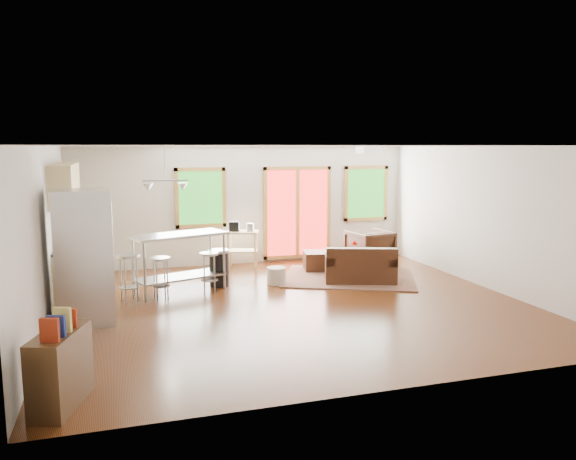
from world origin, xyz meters
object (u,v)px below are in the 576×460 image
object	(u,v)px
armchair	(369,246)
coffee_table	(360,256)
ottoman	(318,261)
rug	(349,278)
loveseat	(360,268)
island	(179,252)
kitchen_cart	(241,236)
refrigerator	(83,257)

from	to	relation	value
armchair	coffee_table	bearing A→B (deg)	41.65
ottoman	rug	bearing A→B (deg)	-68.63
armchair	rug	bearing A→B (deg)	36.20
rug	loveseat	xyz separation A→B (m)	(0.08, -0.37, 0.27)
island	kitchen_cart	bearing A→B (deg)	47.92
rug	armchair	size ratio (longest dim) A/B	2.93
coffee_table	refrigerator	size ratio (longest dim) A/B	0.64
armchair	kitchen_cart	xyz separation A→B (m)	(-2.73, 0.59, 0.26)
ottoman	island	bearing A→B (deg)	-162.54
coffee_table	island	distance (m)	3.73
island	kitchen_cart	size ratio (longest dim) A/B	1.78
rug	kitchen_cart	distance (m)	2.50
armchair	kitchen_cart	distance (m)	2.80
coffee_table	ottoman	world-z (taller)	coffee_table
loveseat	armchair	xyz separation A→B (m)	(0.82, 1.34, 0.15)
island	loveseat	bearing A→B (deg)	-4.65
refrigerator	island	size ratio (longest dim) A/B	1.10
rug	ottoman	world-z (taller)	ottoman
coffee_table	kitchen_cart	size ratio (longest dim) A/B	1.26
ottoman	kitchen_cart	world-z (taller)	kitchen_cart
kitchen_cart	loveseat	bearing A→B (deg)	-45.34
armchair	island	size ratio (longest dim) A/B	0.48
rug	ottoman	size ratio (longest dim) A/B	4.22
island	ottoman	bearing A→B (deg)	17.46
rug	kitchen_cart	size ratio (longest dim) A/B	2.51
rug	loveseat	distance (m)	0.46
coffee_table	armchair	size ratio (longest dim) A/B	1.47
coffee_table	refrigerator	xyz separation A→B (m)	(-5.23, -1.76, 0.61)
armchair	refrigerator	size ratio (longest dim) A/B	0.44
ottoman	refrigerator	bearing A→B (deg)	-152.75
armchair	refrigerator	bearing A→B (deg)	12.08
loveseat	coffee_table	world-z (taller)	loveseat
island	kitchen_cart	world-z (taller)	island
refrigerator	coffee_table	bearing A→B (deg)	12.81
ottoman	kitchen_cart	bearing A→B (deg)	154.53
coffee_table	armchair	world-z (taller)	armchair
armchair	kitchen_cart	size ratio (longest dim) A/B	0.85
kitchen_cart	rug	bearing A→B (deg)	-40.49
ottoman	island	world-z (taller)	island
coffee_table	kitchen_cart	world-z (taller)	kitchen_cart
coffee_table	armchair	xyz separation A→B (m)	(0.53, 0.69, 0.05)
rug	island	distance (m)	3.40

